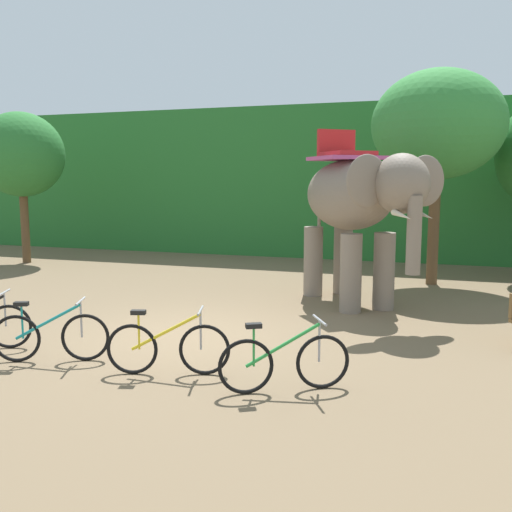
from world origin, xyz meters
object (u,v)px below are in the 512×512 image
(tree_center_right, at_px, (438,125))
(bike_yellow, at_px, (168,347))
(bike_teal, at_px, (50,336))
(elephant, at_px, (356,202))
(tree_center, at_px, (21,155))
(bike_green, at_px, (284,362))

(tree_center_right, xyz_separation_m, bike_yellow, (-3.31, -8.31, -3.63))
(bike_teal, bearing_deg, elephant, 54.94)
(tree_center_right, bearing_deg, tree_center, -179.27)
(elephant, bearing_deg, bike_yellow, -108.77)
(elephant, xyz_separation_m, bike_green, (-0.08, -5.30, -1.82))
(tree_center, bearing_deg, tree_center_right, 0.73)
(bike_teal, height_order, bike_green, same)
(tree_center, relative_size, bike_teal, 2.99)
(bike_yellow, height_order, bike_green, same)
(tree_center, relative_size, bike_yellow, 2.91)
(bike_teal, bearing_deg, bike_yellow, 1.03)
(bike_teal, relative_size, bike_green, 1.06)
(elephant, relative_size, bike_green, 2.58)
(tree_center, height_order, bike_green, tree_center)
(tree_center, distance_m, tree_center_right, 12.61)
(tree_center_right, height_order, bike_green, tree_center_right)
(elephant, relative_size, bike_yellow, 2.37)
(tree_center, distance_m, bike_yellow, 12.72)
(elephant, xyz_separation_m, bike_teal, (-3.67, -5.23, -1.82))
(bike_yellow, bearing_deg, bike_green, -3.47)
(elephant, height_order, bike_yellow, elephant)
(bike_green, bearing_deg, bike_yellow, 176.53)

